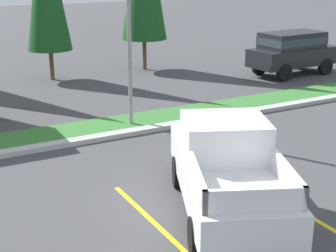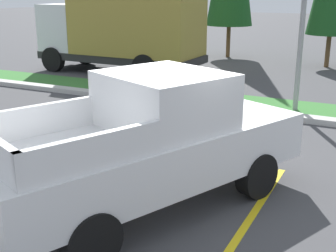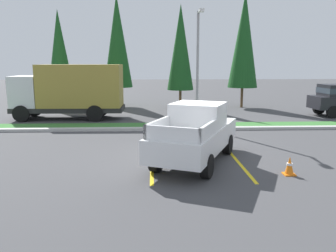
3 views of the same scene
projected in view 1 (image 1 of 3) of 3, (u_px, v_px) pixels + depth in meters
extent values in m
plane|color=#424244|center=(207.00, 196.00, 11.92)|extent=(120.00, 120.00, 0.00)
cube|color=yellow|center=(163.00, 231.00, 10.36)|extent=(0.12, 4.80, 0.01)
cube|color=yellow|center=(279.00, 198.00, 11.79)|extent=(0.12, 4.80, 0.01)
cube|color=#B2B2AD|center=(122.00, 134.00, 16.06)|extent=(56.00, 0.40, 0.15)
cube|color=#387533|center=(108.00, 126.00, 16.99)|extent=(56.00, 1.80, 0.06)
cylinder|color=black|center=(179.00, 172.00, 12.36)|extent=(0.56, 0.81, 0.76)
cylinder|color=black|center=(247.00, 169.00, 12.50)|extent=(0.56, 0.81, 0.76)
cylinder|color=black|center=(197.00, 237.00, 9.42)|extent=(0.56, 0.81, 0.76)
cylinder|color=black|center=(285.00, 232.00, 9.56)|extent=(0.56, 0.81, 0.76)
cube|color=white|center=(226.00, 177.00, 10.81)|extent=(3.84, 5.52, 0.76)
cube|color=white|center=(225.00, 137.00, 10.85)|extent=(2.26, 2.18, 0.84)
cube|color=#2D3842|center=(218.00, 124.00, 11.61)|extent=(1.50, 0.71, 0.63)
cube|color=white|center=(197.00, 180.00, 9.18)|extent=(0.86, 1.78, 0.44)
cube|color=white|center=(288.00, 177.00, 9.32)|extent=(0.86, 1.78, 0.44)
cube|color=white|center=(255.00, 201.00, 8.40)|extent=(1.69, 0.82, 0.44)
cube|color=silver|center=(207.00, 147.00, 13.30)|extent=(1.72, 0.88, 0.28)
cylinder|color=black|center=(300.00, 61.00, 26.26)|extent=(0.81, 0.31, 0.80)
cylinder|color=black|center=(325.00, 66.00, 24.89)|extent=(0.81, 0.31, 0.80)
cylinder|color=black|center=(259.00, 67.00, 24.84)|extent=(0.81, 0.31, 0.80)
cylinder|color=black|center=(284.00, 73.00, 23.47)|extent=(0.81, 0.31, 0.80)
cube|color=black|center=(293.00, 56.00, 24.71)|extent=(4.70, 2.10, 0.84)
cube|color=black|center=(292.00, 40.00, 24.39)|extent=(3.19, 1.86, 0.76)
cube|color=#2D3842|center=(292.00, 40.00, 24.39)|extent=(3.23, 1.90, 0.36)
cylinder|color=gray|center=(129.00, 34.00, 16.23)|extent=(0.14, 0.14, 6.18)
cylinder|color=brown|center=(52.00, 65.00, 23.70)|extent=(0.20, 0.20, 1.42)
cylinder|color=brown|center=(145.00, 54.00, 25.94)|extent=(0.20, 0.20, 1.59)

